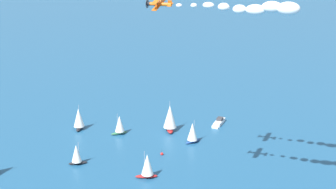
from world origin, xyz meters
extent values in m
ellipsoid|color=#B21E1E|center=(9.78, 12.62, 0.51)|extent=(5.45, 7.41, 1.03)
cylinder|color=#B2B2B7|center=(9.51, 13.10, 5.26)|extent=(0.14, 0.14, 8.46)
cone|color=white|center=(9.97, 12.30, 4.84)|extent=(5.52, 5.52, 7.19)
cube|color=white|center=(66.92, 7.46, 0.71)|extent=(9.00, 3.24, 1.42)
cone|color=white|center=(61.49, 7.21, 0.71)|extent=(2.40, 2.94, 2.84)
cube|color=#38383D|center=(67.58, 7.49, 1.95)|extent=(3.21, 2.41, 1.07)
ellipsoid|color=#33704C|center=(38.30, 40.28, 0.48)|extent=(6.50, 5.92, 0.96)
cylinder|color=#B2B2B7|center=(37.90, 40.61, 4.92)|extent=(0.14, 0.14, 7.92)
cone|color=white|center=(38.56, 40.06, 4.53)|extent=(5.34, 5.34, 6.73)
ellipsoid|color=black|center=(36.04, 58.07, 0.56)|extent=(8.23, 5.18, 1.12)
cylinder|color=#B2B2B7|center=(36.59, 58.31, 5.72)|extent=(0.14, 0.14, 9.19)
cone|color=white|center=(35.67, 57.92, 5.26)|extent=(5.76, 5.76, 7.81)
ellipsoid|color=black|center=(8.37, 39.11, 0.45)|extent=(5.41, 6.18, 0.90)
cylinder|color=#B2B2B7|center=(8.67, 38.73, 4.61)|extent=(0.14, 0.14, 7.41)
cone|color=white|center=(8.17, 39.36, 4.24)|extent=(4.98, 4.98, 6.30)
ellipsoid|color=#23478C|center=(43.49, 9.97, 0.50)|extent=(7.24, 4.82, 0.99)
cylinder|color=#B2B2B7|center=(43.97, 9.75, 5.06)|extent=(0.14, 0.14, 8.13)
cone|color=white|center=(43.17, 10.13, 4.65)|extent=(5.18, 5.18, 6.91)
ellipsoid|color=#B21E1E|center=(50.80, 23.37, 0.68)|extent=(9.78, 7.07, 1.36)
cylinder|color=#B2B2B7|center=(51.44, 23.72, 6.92)|extent=(0.14, 0.14, 11.14)
cone|color=white|center=(50.38, 23.13, 6.37)|extent=(7.24, 7.24, 9.47)
sphere|color=red|center=(27.93, 15.80, 0.39)|extent=(1.10, 1.10, 1.10)
cylinder|color=black|center=(27.93, 15.80, 1.44)|extent=(0.08, 0.08, 1.00)
cylinder|color=orange|center=(-6.67, -0.77, 59.60)|extent=(1.84, 6.48, 1.11)
cylinder|color=black|center=(-7.01, 2.11, 59.60)|extent=(1.30, 0.74, 1.24)
cylinder|color=#4C4C51|center=(-7.06, 2.53, 59.60)|extent=(2.82, 0.37, 2.83)
cube|color=orange|center=(-6.64, -0.47, 59.34)|extent=(7.08, 2.09, 2.03)
cylinder|color=black|center=(-9.26, -0.77, 59.45)|extent=(0.54, 0.16, 1.59)
cylinder|color=black|center=(-7.71, -0.59, 59.88)|extent=(0.54, 0.16, 1.59)
cylinder|color=black|center=(-5.99, -0.39, 60.36)|extent=(0.54, 0.16, 1.59)
cube|color=orange|center=(-6.49, -3.62, 60.13)|extent=(0.54, 1.14, 1.18)
cube|color=orange|center=(-6.35, -3.60, 59.60)|extent=(2.52, 1.17, 0.74)
cylinder|color=black|center=(-7.36, -0.05, 58.39)|extent=(0.34, 0.63, 0.61)
cylinder|color=black|center=(-5.64, 0.15, 58.87)|extent=(0.34, 0.63, 0.61)
ellipsoid|color=white|center=(-5.91, -5.83, 59.48)|extent=(1.49, 1.73, 1.20)
ellipsoid|color=white|center=(-5.41, -9.63, 59.62)|extent=(1.76, 1.80, 1.44)
ellipsoid|color=white|center=(-5.45, -13.49, 59.88)|extent=(2.45, 3.08, 1.95)
ellipsoid|color=white|center=(-5.02, -17.30, 59.64)|extent=(2.96, 3.15, 2.42)
ellipsoid|color=white|center=(-4.33, -21.08, 59.20)|extent=(3.42, 3.68, 2.79)
ellipsoid|color=white|center=(-3.71, -24.86, 59.22)|extent=(4.10, 5.28, 3.25)
ellipsoid|color=white|center=(-3.36, -28.68, 60.08)|extent=(4.28, 5.32, 3.41)
ellipsoid|color=white|center=(-3.47, -32.55, 59.91)|extent=(5.01, 5.86, 4.03)
camera|label=1|loc=(-116.61, -55.48, 74.93)|focal=51.44mm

